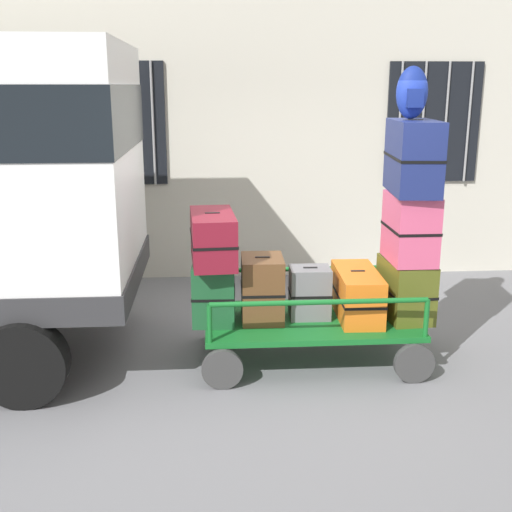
% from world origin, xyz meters
% --- Properties ---
extents(ground_plane, '(40.00, 40.00, 0.00)m').
position_xyz_m(ground_plane, '(0.00, 0.00, 0.00)').
color(ground_plane, slate).
extents(building_wall, '(12.00, 0.38, 5.00)m').
position_xyz_m(building_wall, '(0.00, 2.74, 2.50)').
color(building_wall, beige).
rests_on(building_wall, ground).
extents(luggage_cart, '(1.98, 1.17, 0.40)m').
position_xyz_m(luggage_cart, '(0.23, -0.08, 0.33)').
color(luggage_cart, '#146023').
rests_on(luggage_cart, ground).
extents(cart_railing, '(1.87, 1.03, 0.35)m').
position_xyz_m(cart_railing, '(0.23, -0.08, 0.68)').
color(cart_railing, '#146023').
rests_on(cart_railing, luggage_cart).
extents(suitcase_left_bottom, '(0.40, 0.48, 0.55)m').
position_xyz_m(suitcase_left_bottom, '(-0.64, -0.09, 0.67)').
color(suitcase_left_bottom, '#194C28').
rests_on(suitcase_left_bottom, luggage_cart).
extents(suitcase_left_middle, '(0.43, 0.83, 0.45)m').
position_xyz_m(suitcase_left_middle, '(-0.64, -0.06, 1.16)').
color(suitcase_left_middle, maroon).
rests_on(suitcase_left_middle, suitcase_left_bottom).
extents(suitcase_midleft_bottom, '(0.39, 0.49, 0.59)m').
position_xyz_m(suitcase_midleft_bottom, '(-0.20, -0.07, 0.69)').
color(suitcase_midleft_bottom, brown).
rests_on(suitcase_midleft_bottom, luggage_cart).
extents(suitcase_center_bottom, '(0.38, 0.31, 0.48)m').
position_xyz_m(suitcase_center_bottom, '(0.23, -0.05, 0.63)').
color(suitcase_center_bottom, slate).
rests_on(suitcase_center_bottom, luggage_cart).
extents(suitcase_midright_bottom, '(0.40, 0.85, 0.44)m').
position_xyz_m(suitcase_midright_bottom, '(0.67, -0.05, 0.61)').
color(suitcase_midright_bottom, orange).
rests_on(suitcase_midright_bottom, luggage_cart).
extents(suitcase_right_bottom, '(0.41, 0.65, 0.54)m').
position_xyz_m(suitcase_right_bottom, '(1.11, -0.10, 0.66)').
color(suitcase_right_bottom, '#4C5119').
rests_on(suitcase_right_bottom, luggage_cart).
extents(suitcase_right_middle, '(0.38, 0.59, 0.61)m').
position_xyz_m(suitcase_right_middle, '(1.11, -0.12, 1.24)').
color(suitcase_right_middle, '#CC4C72').
rests_on(suitcase_right_middle, suitcase_right_bottom).
extents(suitcase_right_top, '(0.44, 0.84, 0.63)m').
position_xyz_m(suitcase_right_top, '(1.11, -0.07, 1.86)').
color(suitcase_right_top, navy).
rests_on(suitcase_right_top, suitcase_right_middle).
extents(backpack, '(0.27, 0.22, 0.44)m').
position_xyz_m(backpack, '(1.07, -0.05, 2.40)').
color(backpack, navy).
rests_on(backpack, suitcase_right_top).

